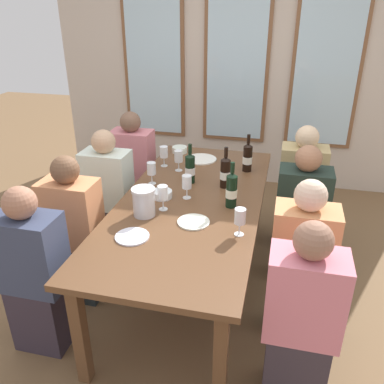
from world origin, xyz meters
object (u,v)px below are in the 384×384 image
white_plate_2 (132,237)px  wine_glass_3 (152,170)px  white_plate_0 (201,159)px  wine_glass_1 (163,194)px  metal_pitcher (144,202)px  seated_person_0 (74,234)px  seated_person_7 (300,219)px  dining_table (191,209)px  wine_glass_2 (240,217)px  wine_bottle_0 (190,168)px  seated_person_3 (301,321)px  wine_glass_0 (179,157)px  seated_person_1 (301,266)px  seated_person_4 (134,172)px  tasting_bowl_1 (180,150)px  white_plate_1 (193,222)px  wine_bottle_2 (248,157)px  wine_glass_5 (164,152)px  seated_person_6 (109,198)px  wine_bottle_3 (225,172)px  seated_person_5 (300,192)px  wine_bottle_1 (232,190)px  wine_glass_4 (187,182)px  tasting_bowl_0 (162,194)px  seated_person_2 (35,275)px

white_plate_2 → wine_glass_3: 0.78m
white_plate_0 → wine_glass_1: 0.98m
metal_pitcher → seated_person_0: 0.61m
wine_glass_1 → seated_person_7: (0.93, 0.47, -0.33)m
dining_table → wine_glass_3: (-0.36, 0.20, 0.19)m
wine_glass_2 → dining_table: bearing=135.5°
white_plate_0 → seated_person_0: bearing=-121.9°
wine_bottle_0 → seated_person_3: (0.86, -1.10, -0.33)m
white_plate_0 → wine_glass_0: size_ratio=1.57×
dining_table → wine_glass_1: size_ratio=12.48×
seated_person_1 → seated_person_4: bearing=142.8°
tasting_bowl_1 → seated_person_1: size_ratio=0.12×
white_plate_1 → wine_bottle_2: size_ratio=0.66×
wine_glass_1 → wine_glass_5: same height
seated_person_0 → seated_person_6: same height
wine_bottle_3 → seated_person_0: bearing=-149.5°
seated_person_5 → seated_person_7: (0.00, -0.50, 0.00)m
metal_pitcher → wine_bottle_1: size_ratio=0.59×
white_plate_0 → wine_bottle_0: wine_bottle_0 is taller
wine_bottle_1 → wine_glass_4: size_ratio=1.86×
wine_bottle_2 → tasting_bowl_0: (-0.53, -0.64, -0.09)m
dining_table → wine_bottle_3: (0.20, 0.27, 0.19)m
dining_table → wine_glass_1: bearing=-129.2°
white_plate_2 → seated_person_3: (1.00, -0.24, -0.22)m
tasting_bowl_1 → wine_glass_0: (0.11, -0.42, 0.09)m
metal_pitcher → tasting_bowl_1: 1.21m
seated_person_2 → seated_person_0: bearing=90.0°
seated_person_0 → seated_person_2: 0.49m
tasting_bowl_1 → wine_glass_2: 1.49m
white_plate_0 → wine_bottle_2: size_ratio=0.88×
wine_bottle_1 → tasting_bowl_1: 1.14m
wine_bottle_1 → seated_person_5: bearing=58.9°
wine_glass_1 → wine_bottle_2: bearing=59.8°
seated_person_0 → wine_bottle_3: bearing=30.5°
wine_glass_4 → seated_person_3: (0.81, -0.83, -0.34)m
white_plate_1 → seated_person_1: (0.69, -0.01, -0.22)m
wine_bottle_2 → tasting_bowl_0: bearing=-129.9°
seated_person_6 → white_plate_1: bearing=-34.6°
seated_person_0 → wine_bottle_1: bearing=14.1°
wine_glass_0 → seated_person_5: size_ratio=0.16×
tasting_bowl_0 → seated_person_4: (-0.57, 0.87, -0.24)m
metal_pitcher → seated_person_4: size_ratio=0.17×
wine_glass_4 → seated_person_3: size_ratio=0.16×
white_plate_0 → seated_person_0: seated_person_0 is taller
metal_pitcher → seated_person_3: bearing=-26.9°
seated_person_1 → seated_person_7: same height
white_plate_0 → wine_glass_5: bearing=-141.3°
wine_glass_1 → seated_person_7: 1.09m
white_plate_1 → wine_glass_1: bearing=152.3°
white_plate_1 → metal_pitcher: bearing=175.7°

